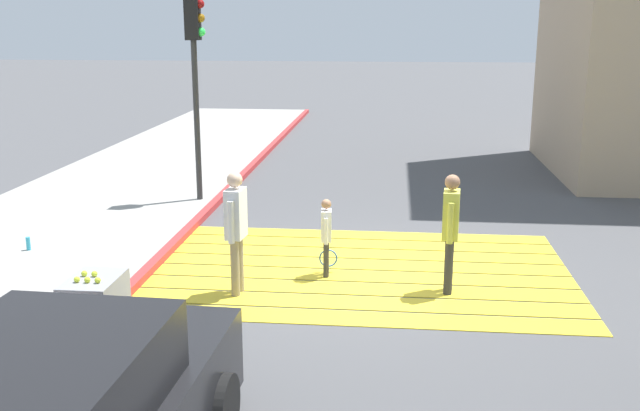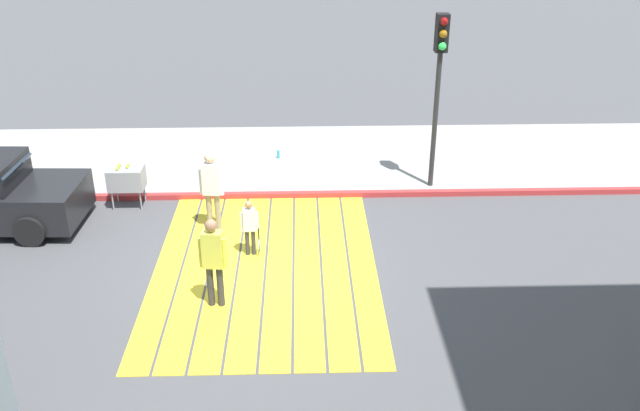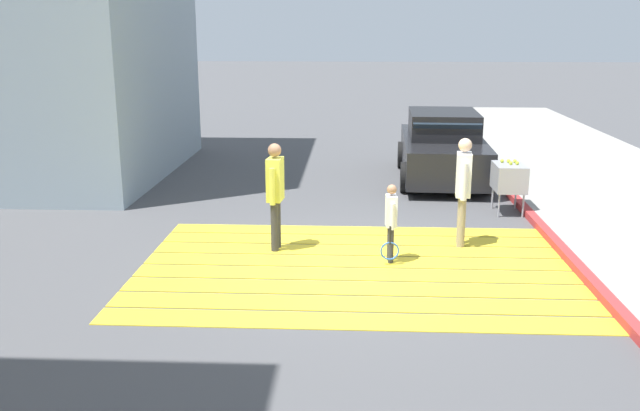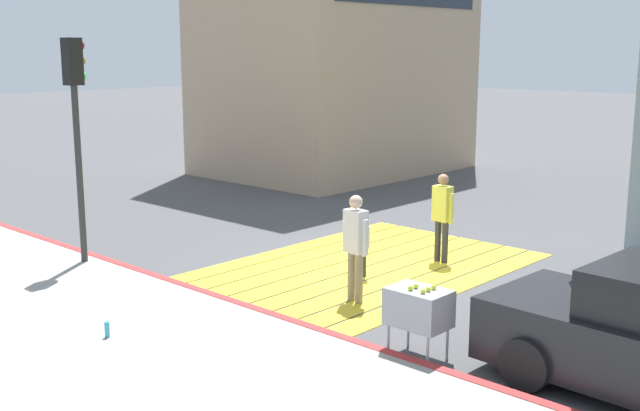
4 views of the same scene
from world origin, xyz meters
The scene contains 10 objects.
ground_plane centered at (0.00, 0.00, 0.00)m, with size 120.00×120.00×0.00m, color #4C4C4F.
crosswalk_stripes centered at (0.00, 0.00, 0.01)m, with size 6.40×4.35×0.01m.
sidewalk_west centered at (-5.60, 0.00, 0.06)m, with size 4.80×40.00×0.12m, color #9E9B93.
curb_painted centered at (-3.25, 0.00, 0.07)m, with size 0.16×40.00×0.13m, color #BC3333.
traffic_light_corner centered at (-3.58, 3.89, 3.04)m, with size 0.39×0.28×4.24m.
tennis_ball_cart centered at (-2.90, -3.29, 0.70)m, with size 0.56×0.80×1.02m.
water_bottle centered at (-5.48, 0.12, 0.23)m, with size 0.07×0.07×0.22m, color #33A5BF.
pedestrian_adult_lead centered at (1.27, -0.82, 1.00)m, with size 0.26×0.50×1.72m.
pedestrian_adult_trailing centered at (-1.71, -1.18, 1.03)m, with size 0.26×0.51×1.77m.
pedestrian_child_with_racket centered at (-0.52, -0.31, 0.67)m, with size 0.29×0.38×1.21m.
Camera 1 is at (0.46, -10.83, 3.78)m, focal length 41.18 mm.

